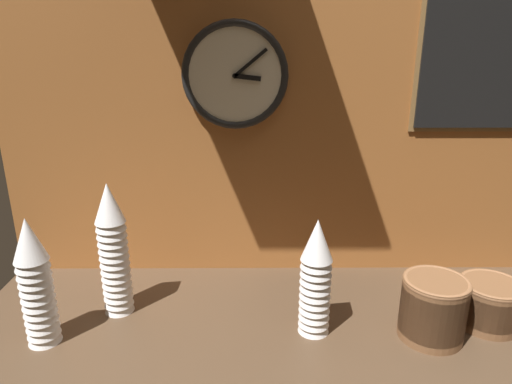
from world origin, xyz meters
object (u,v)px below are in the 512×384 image
(bowl_stack_right, at_px, (433,307))
(wall_clock, at_px, (235,76))
(cup_stack_far_left, at_px, (35,282))
(bowl_stack_far_right, at_px, (489,302))
(cup_stack_center_right, at_px, (316,277))
(cup_stack_left, at_px, (113,250))
(menu_board, at_px, (496,49))

(bowl_stack_right, relative_size, wall_clock, 0.53)
(cup_stack_far_left, bearing_deg, bowl_stack_far_right, 3.41)
(cup_stack_center_right, bearing_deg, cup_stack_left, 169.57)
(bowl_stack_far_right, distance_m, bowl_stack_right, 0.17)
(bowl_stack_right, relative_size, menu_board, 0.34)
(cup_stack_center_right, xyz_separation_m, menu_board, (0.49, 0.31, 0.50))
(cup_stack_left, bearing_deg, menu_board, 12.65)
(bowl_stack_far_right, bearing_deg, wall_clock, 156.16)
(bowl_stack_far_right, xyz_separation_m, bowl_stack_right, (-0.16, -0.05, 0.02))
(cup_stack_center_right, distance_m, menu_board, 0.77)
(bowl_stack_right, bearing_deg, cup_stack_left, 171.60)
(wall_clock, height_order, menu_board, menu_board)
(bowl_stack_far_right, bearing_deg, menu_board, 77.84)
(cup_stack_far_left, distance_m, wall_clock, 0.70)
(menu_board, bearing_deg, wall_clock, -179.26)
(wall_clock, bearing_deg, cup_stack_far_left, -142.32)
(cup_stack_center_right, distance_m, bowl_stack_right, 0.28)
(cup_stack_center_right, xyz_separation_m, bowl_stack_right, (0.27, -0.02, -0.07))
(bowl_stack_far_right, bearing_deg, cup_stack_left, 176.08)
(bowl_stack_far_right, distance_m, wall_clock, 0.86)
(bowl_stack_far_right, relative_size, bowl_stack_right, 1.00)
(wall_clock, bearing_deg, bowl_stack_right, -34.95)
(cup_stack_left, xyz_separation_m, cup_stack_far_left, (-0.14, -0.13, -0.02))
(cup_stack_left, distance_m, menu_board, 1.12)
(cup_stack_center_right, height_order, bowl_stack_far_right, cup_stack_center_right)
(cup_stack_far_left, distance_m, bowl_stack_right, 0.91)
(cup_stack_center_right, distance_m, wall_clock, 0.56)
(bowl_stack_right, bearing_deg, menu_board, 56.69)
(bowl_stack_far_right, bearing_deg, bowl_stack_right, -162.58)
(bowl_stack_far_right, relative_size, wall_clock, 0.53)
(bowl_stack_far_right, height_order, wall_clock, wall_clock)
(cup_stack_center_right, bearing_deg, menu_board, 32.29)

